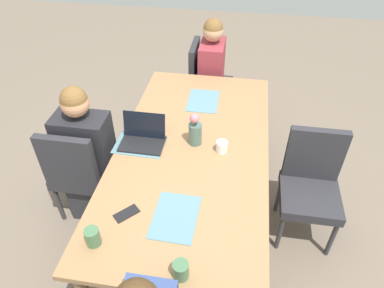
{
  "coord_description": "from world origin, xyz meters",
  "views": [
    {
      "loc": [
        1.92,
        0.31,
        2.42
      ],
      "look_at": [
        0.0,
        0.0,
        0.79
      ],
      "focal_mm": 33.12,
      "sensor_mm": 36.0,
      "label": 1
    }
  ],
  "objects_px": {
    "phone_black": "(127,213)",
    "coffee_mug_centre_left": "(222,147)",
    "chair_head_left_left_near": "(205,80)",
    "person_near_left_far": "(89,161)",
    "coffee_mug_near_right": "(181,270)",
    "chair_far_right_near": "(311,182)",
    "flower_vase": "(195,130)",
    "coffee_mug_near_left": "(93,237)",
    "laptop_near_left_far": "(143,138)",
    "person_head_left_left_near": "(211,81)",
    "dining_table": "(192,156)",
    "chair_near_left_far": "(79,169)"
  },
  "relations": [
    {
      "from": "dining_table",
      "to": "coffee_mug_centre_left",
      "type": "relative_size",
      "value": 25.93
    },
    {
      "from": "person_head_left_left_near",
      "to": "chair_near_left_far",
      "type": "height_order",
      "value": "person_head_left_left_near"
    },
    {
      "from": "dining_table",
      "to": "chair_head_left_left_near",
      "type": "xyz_separation_m",
      "value": [
        -1.44,
        -0.09,
        -0.18
      ]
    },
    {
      "from": "person_near_left_far",
      "to": "coffee_mug_near_left",
      "type": "height_order",
      "value": "person_near_left_far"
    },
    {
      "from": "chair_head_left_left_near",
      "to": "coffee_mug_centre_left",
      "type": "height_order",
      "value": "chair_head_left_left_near"
    },
    {
      "from": "chair_near_left_far",
      "to": "chair_far_right_near",
      "type": "bearing_deg",
      "value": 94.84
    },
    {
      "from": "person_head_left_left_near",
      "to": "phone_black",
      "type": "relative_size",
      "value": 7.97
    },
    {
      "from": "chair_far_right_near",
      "to": "flower_vase",
      "type": "bearing_deg",
      "value": -91.41
    },
    {
      "from": "person_near_left_far",
      "to": "chair_far_right_near",
      "type": "height_order",
      "value": "person_near_left_far"
    },
    {
      "from": "coffee_mug_near_right",
      "to": "phone_black",
      "type": "distance_m",
      "value": 0.52
    },
    {
      "from": "flower_vase",
      "to": "dining_table",
      "type": "bearing_deg",
      "value": -8.0
    },
    {
      "from": "flower_vase",
      "to": "phone_black",
      "type": "height_order",
      "value": "flower_vase"
    },
    {
      "from": "flower_vase",
      "to": "chair_far_right_near",
      "type": "bearing_deg",
      "value": 88.59
    },
    {
      "from": "phone_black",
      "to": "person_near_left_far",
      "type": "bearing_deg",
      "value": 83.6
    },
    {
      "from": "chair_head_left_left_near",
      "to": "coffee_mug_near_left",
      "type": "height_order",
      "value": "chair_head_left_left_near"
    },
    {
      "from": "chair_near_left_far",
      "to": "coffee_mug_centre_left",
      "type": "relative_size",
      "value": 10.62
    },
    {
      "from": "person_head_left_left_near",
      "to": "chair_near_left_far",
      "type": "relative_size",
      "value": 1.33
    },
    {
      "from": "person_near_left_far",
      "to": "flower_vase",
      "type": "distance_m",
      "value": 0.9
    },
    {
      "from": "chair_near_left_far",
      "to": "phone_black",
      "type": "relative_size",
      "value": 6.0
    },
    {
      "from": "person_near_left_far",
      "to": "chair_far_right_near",
      "type": "relative_size",
      "value": 1.33
    },
    {
      "from": "chair_far_right_near",
      "to": "coffee_mug_near_left",
      "type": "distance_m",
      "value": 1.63
    },
    {
      "from": "coffee_mug_centre_left",
      "to": "phone_black",
      "type": "height_order",
      "value": "coffee_mug_centre_left"
    },
    {
      "from": "coffee_mug_centre_left",
      "to": "chair_head_left_left_near",
      "type": "bearing_deg",
      "value": -167.93
    },
    {
      "from": "person_near_left_far",
      "to": "chair_near_left_far",
      "type": "bearing_deg",
      "value": -38.76
    },
    {
      "from": "person_head_left_left_near",
      "to": "laptop_near_left_far",
      "type": "height_order",
      "value": "person_head_left_left_near"
    },
    {
      "from": "laptop_near_left_far",
      "to": "coffee_mug_near_left",
      "type": "bearing_deg",
      "value": -2.49
    },
    {
      "from": "laptop_near_left_far",
      "to": "coffee_mug_near_left",
      "type": "height_order",
      "value": "laptop_near_left_far"
    },
    {
      "from": "laptop_near_left_far",
      "to": "chair_head_left_left_near",
      "type": "bearing_deg",
      "value": 168.95
    },
    {
      "from": "coffee_mug_near_right",
      "to": "phone_black",
      "type": "bearing_deg",
      "value": -130.74
    },
    {
      "from": "coffee_mug_near_left",
      "to": "laptop_near_left_far",
      "type": "bearing_deg",
      "value": 177.51
    },
    {
      "from": "chair_far_right_near",
      "to": "coffee_mug_centre_left",
      "type": "xyz_separation_m",
      "value": [
        0.04,
        -0.69,
        0.28
      ]
    },
    {
      "from": "person_near_left_far",
      "to": "laptop_near_left_far",
      "type": "bearing_deg",
      "value": 95.17
    },
    {
      "from": "dining_table",
      "to": "chair_far_right_near",
      "type": "distance_m",
      "value": 0.92
    },
    {
      "from": "coffee_mug_near_right",
      "to": "coffee_mug_near_left",
      "type": "bearing_deg",
      "value": -102.83
    },
    {
      "from": "chair_head_left_left_near",
      "to": "chair_near_left_far",
      "type": "relative_size",
      "value": 1.0
    },
    {
      "from": "coffee_mug_near_right",
      "to": "phone_black",
      "type": "height_order",
      "value": "coffee_mug_near_right"
    },
    {
      "from": "coffee_mug_near_left",
      "to": "phone_black",
      "type": "xyz_separation_m",
      "value": [
        -0.22,
        0.12,
        -0.05
      ]
    },
    {
      "from": "person_near_left_far",
      "to": "coffee_mug_near_right",
      "type": "height_order",
      "value": "person_near_left_far"
    },
    {
      "from": "chair_near_left_far",
      "to": "person_near_left_far",
      "type": "bearing_deg",
      "value": 141.24
    },
    {
      "from": "person_near_left_far",
      "to": "laptop_near_left_far",
      "type": "relative_size",
      "value": 3.73
    },
    {
      "from": "phone_black",
      "to": "coffee_mug_centre_left",
      "type": "bearing_deg",
      "value": 6.24
    },
    {
      "from": "coffee_mug_near_left",
      "to": "person_head_left_left_near",
      "type": "bearing_deg",
      "value": 170.15
    },
    {
      "from": "person_near_left_far",
      "to": "coffee_mug_near_right",
      "type": "relative_size",
      "value": 11.79
    },
    {
      "from": "dining_table",
      "to": "flower_vase",
      "type": "bearing_deg",
      "value": 172.0
    },
    {
      "from": "coffee_mug_near_left",
      "to": "coffee_mug_near_right",
      "type": "bearing_deg",
      "value": 77.17
    },
    {
      "from": "flower_vase",
      "to": "coffee_mug_near_left",
      "type": "bearing_deg",
      "value": -23.85
    },
    {
      "from": "dining_table",
      "to": "person_near_left_far",
      "type": "bearing_deg",
      "value": -88.45
    },
    {
      "from": "flower_vase",
      "to": "coffee_mug_near_left",
      "type": "distance_m",
      "value": 1.04
    },
    {
      "from": "person_head_left_left_near",
      "to": "chair_far_right_near",
      "type": "relative_size",
      "value": 1.33
    },
    {
      "from": "person_head_left_left_near",
      "to": "coffee_mug_centre_left",
      "type": "height_order",
      "value": "person_head_left_left_near"
    }
  ]
}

